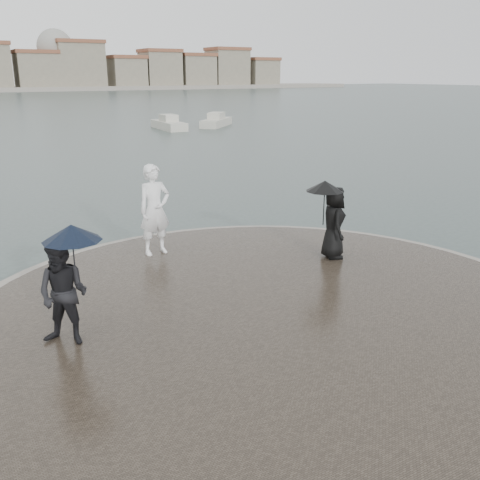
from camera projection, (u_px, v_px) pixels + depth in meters
ground at (409, 424)px, 7.60m from camera, size 400.00×400.00×0.00m
kerb_ring at (273, 320)px, 10.44m from camera, size 12.50×12.50×0.32m
quay_tip at (273, 319)px, 10.43m from camera, size 11.90×11.90×0.36m
statue at (155, 210)px, 13.36m from camera, size 0.88×0.62×2.29m
visitor_left at (65, 282)px, 8.87m from camera, size 1.30×1.14×2.04m
visitor_right at (332, 215)px, 13.09m from camera, size 1.15×1.08×1.95m
boats at (193, 124)px, 48.94m from camera, size 8.42×5.69×1.50m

